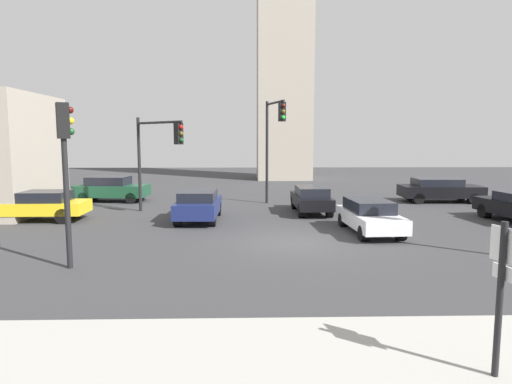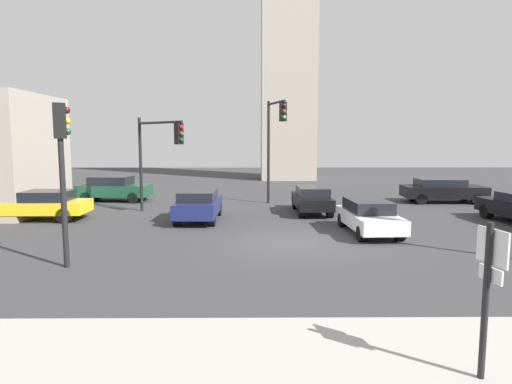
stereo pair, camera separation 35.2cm
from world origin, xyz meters
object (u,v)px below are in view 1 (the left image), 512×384
object	(u,v)px
car_1	(311,199)
car_2	(36,205)
car_3	(111,188)
car_4	(440,189)
traffic_light_3	(65,154)
car_0	(199,205)
direction_sign	(502,283)
traffic_light_0	(274,131)
traffic_light_1	(158,145)
car_6	(370,216)

from	to	relation	value
car_1	car_2	bearing A→B (deg)	97.29
car_3	car_4	size ratio (longest dim) A/B	0.92
traffic_light_3	car_0	size ratio (longest dim) A/B	1.18
direction_sign	traffic_light_0	world-z (taller)	traffic_light_0
traffic_light_1	car_1	world-z (taller)	traffic_light_1
car_2	car_6	size ratio (longest dim) A/B	1.11
car_2	car_6	xyz separation A→B (m)	(14.56, -2.98, -0.05)
car_0	car_2	size ratio (longest dim) A/B	0.87
car_0	car_6	world-z (taller)	car_0
car_1	traffic_light_0	bearing A→B (deg)	35.16
car_2	car_4	size ratio (longest dim) A/B	0.98
car_3	traffic_light_1	bearing A→B (deg)	-46.10
traffic_light_1	car_0	bearing A→B (deg)	2.18
traffic_light_1	car_3	bearing A→B (deg)	171.12
car_1	car_6	world-z (taller)	car_1
direction_sign	car_6	size ratio (longest dim) A/B	0.57
car_6	car_2	bearing A→B (deg)	-104.73
car_4	car_3	bearing A→B (deg)	179.89
car_1	car_2	xyz separation A→B (m)	(-12.93, -1.82, 0.00)
direction_sign	car_1	world-z (taller)	direction_sign
direction_sign	car_2	distance (m)	19.45
car_0	car_1	bearing A→B (deg)	-68.12
traffic_light_0	car_1	size ratio (longest dim) A/B	1.45
traffic_light_0	car_4	world-z (taller)	traffic_light_0
traffic_light_3	car_4	bearing A→B (deg)	9.24
car_0	car_2	bearing A→B (deg)	89.89
car_4	car_6	size ratio (longest dim) A/B	1.13
traffic_light_1	traffic_light_3	world-z (taller)	traffic_light_1
traffic_light_3	traffic_light_1	bearing A→B (deg)	55.51
direction_sign	car_4	world-z (taller)	direction_sign
traffic_light_1	car_0	distance (m)	3.84
car_2	traffic_light_1	bearing A→B (deg)	-164.40
car_4	traffic_light_0	bearing A→B (deg)	-170.46
traffic_light_0	car_0	world-z (taller)	traffic_light_0
car_2	car_0	bearing A→B (deg)	177.65
car_2	car_4	bearing A→B (deg)	-165.95
car_0	car_1	distance (m)	5.85
direction_sign	car_2	bearing A→B (deg)	121.68
car_1	car_2	distance (m)	13.06
traffic_light_1	traffic_light_3	distance (m)	9.25
car_1	car_4	xyz separation A→B (m)	(8.25, 3.76, 0.02)
car_6	direction_sign	bearing A→B (deg)	-9.19
car_1	car_3	xyz separation A→B (m)	(-11.39, 4.48, 0.05)
traffic_light_1	car_2	world-z (taller)	traffic_light_1
direction_sign	car_0	bearing A→B (deg)	101.32
car_2	traffic_light_0	bearing A→B (deg)	-159.87
traffic_light_3	car_4	world-z (taller)	traffic_light_3
traffic_light_1	car_1	bearing A→B (deg)	44.36
car_4	direction_sign	bearing A→B (deg)	-109.63
traffic_light_0	car_1	xyz separation A→B (m)	(1.76, -2.43, -3.43)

